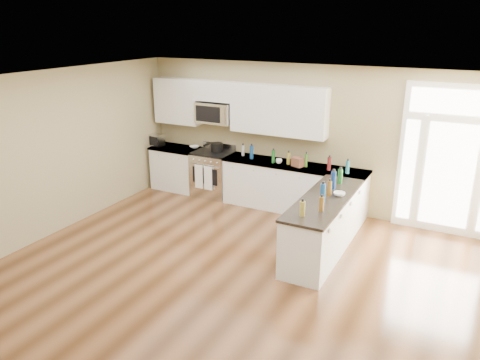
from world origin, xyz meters
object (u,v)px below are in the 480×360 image
object	(u,v)px
peninsula_cabinet	(323,227)
stockpot	(217,147)
toaster_oven	(157,140)
kitchen_range	(213,174)

from	to	relation	value
peninsula_cabinet	stockpot	xyz separation A→B (m)	(-2.84, 1.54, 0.61)
peninsula_cabinet	toaster_oven	bearing A→B (deg)	162.04
peninsula_cabinet	stockpot	distance (m)	3.29
peninsula_cabinet	toaster_oven	distance (m)	4.54
peninsula_cabinet	stockpot	world-z (taller)	stockpot
stockpot	kitchen_range	bearing A→B (deg)	-117.68
kitchen_range	stockpot	distance (m)	0.58
stockpot	toaster_oven	distance (m)	1.44
kitchen_range	toaster_oven	world-z (taller)	toaster_oven
stockpot	toaster_oven	world-z (taller)	toaster_oven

